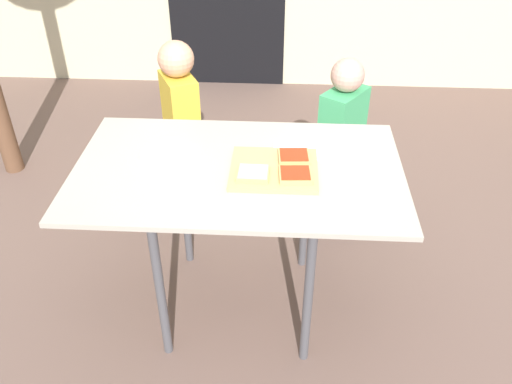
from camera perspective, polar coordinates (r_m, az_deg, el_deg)
The scene contains 10 objects.
ground_plane at distance 2.52m, azimuth -1.59°, elevation -11.69°, with size 16.00×16.00×0.00m, color brown.
dining_table at distance 2.08m, azimuth -1.89°, elevation 0.94°, with size 1.25×0.75×0.74m.
cutting_board at distance 2.02m, azimuth 1.92°, elevation 2.42°, with size 0.33×0.29×0.02m, color tan.
pizza_slice_far_right at distance 2.06m, azimuth 4.05°, elevation 3.78°, with size 0.12×0.11×0.02m.
pizza_slice_near_left at distance 1.96m, azimuth -0.31°, elevation 1.99°, with size 0.12×0.11×0.02m.
pizza_slice_near_right at distance 1.95m, azimuth 4.20°, elevation 1.84°, with size 0.12×0.11×0.02m.
plate_white_left at distance 2.15m, azimuth -9.22°, elevation 4.02°, with size 0.22×0.22×0.01m, color white.
plate_white_right at distance 2.17m, azimuth 4.77°, elevation 4.84°, with size 0.22×0.22×0.01m, color white.
child_left at distance 2.80m, azimuth -7.95°, elevation 7.70°, with size 0.23×0.28×0.97m.
child_right at distance 2.71m, azimuth 9.04°, elevation 5.77°, with size 0.25×0.28×0.94m.
Camera 1 is at (0.17, -1.71, 1.85)m, focal length 37.59 mm.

